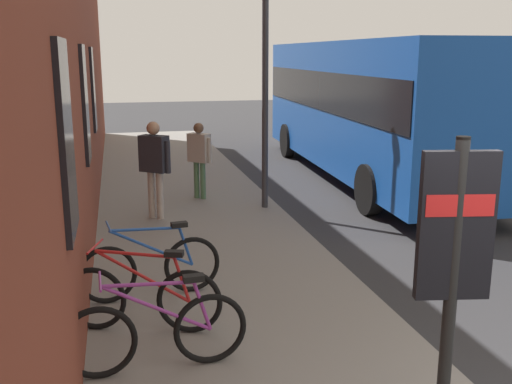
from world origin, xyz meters
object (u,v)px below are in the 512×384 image
bicycle_leaning_wall (157,333)px  pedestrian_by_facade (154,160)px  bicycle_far_end (142,298)px  transit_info_sign (455,246)px  bicycle_end_of_row (151,267)px  pedestrian_near_bus (199,153)px  city_bus (367,102)px  street_lamp (265,46)px

bicycle_leaning_wall → pedestrian_by_facade: (5.41, -0.37, 0.70)m
bicycle_leaning_wall → bicycle_far_end: bearing=6.2°
transit_info_sign → pedestrian_by_facade: bearing=13.7°
bicycle_leaning_wall → bicycle_end_of_row: bearing=-2.0°
pedestrian_by_facade → bicycle_end_of_row: bearing=175.2°
pedestrian_by_facade → pedestrian_near_bus: (1.33, -1.00, -0.12)m
city_bus → transit_info_sign: bearing=159.5°
city_bus → pedestrian_near_bus: 4.83m
city_bus → pedestrian_by_facade: city_bus is taller
bicycle_end_of_row → pedestrian_by_facade: pedestrian_by_facade is taller
bicycle_end_of_row → transit_info_sign: bearing=-149.1°
transit_info_sign → bicycle_far_end: bearing=41.6°
bicycle_far_end → bicycle_leaning_wall: bearing=-173.8°
bicycle_leaning_wall → bicycle_far_end: (0.87, 0.09, 0.00)m
bicycle_leaning_wall → bicycle_end_of_row: same height
bicycle_leaning_wall → street_lamp: 6.81m
transit_info_sign → pedestrian_near_bus: bearing=4.8°
bicycle_leaning_wall → pedestrian_by_facade: size_ratio=1.00×
bicycle_leaning_wall → transit_info_sign: transit_info_sign is taller
pedestrian_by_facade → street_lamp: (0.32, -2.14, 2.01)m
city_bus → street_lamp: street_lamp is taller
pedestrian_by_facade → city_bus: bearing=-60.9°
bicycle_far_end → transit_info_sign: (-2.44, -2.16, 1.21)m
bicycle_leaning_wall → bicycle_end_of_row: 1.78m
bicycle_leaning_wall → bicycle_end_of_row: (1.78, -0.06, 0.00)m
city_bus → street_lamp: (-2.71, 3.30, 1.29)m
bicycle_far_end → city_bus: bearing=-37.9°
bicycle_leaning_wall → bicycle_far_end: 0.87m
pedestrian_by_facade → pedestrian_near_bus: size_ratio=1.13×
transit_info_sign → street_lamp: 7.46m
city_bus → bicycle_end_of_row: bearing=139.2°
bicycle_leaning_wall → pedestrian_by_facade: bearing=-3.9°
bicycle_far_end → city_bus: 9.71m
pedestrian_by_facade → street_lamp: size_ratio=0.34×
bicycle_leaning_wall → transit_info_sign: bearing=-127.2°
pedestrian_by_facade → street_lamp: 2.95m
transit_info_sign → pedestrian_by_facade: (6.98, 1.70, -0.51)m
transit_info_sign → bicycle_end_of_row: bearing=30.9°
pedestrian_by_facade → street_lamp: bearing=-81.6°
bicycle_end_of_row → pedestrian_by_facade: size_ratio=0.99×
bicycle_leaning_wall → transit_info_sign: 2.87m
street_lamp → transit_info_sign: bearing=176.6°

